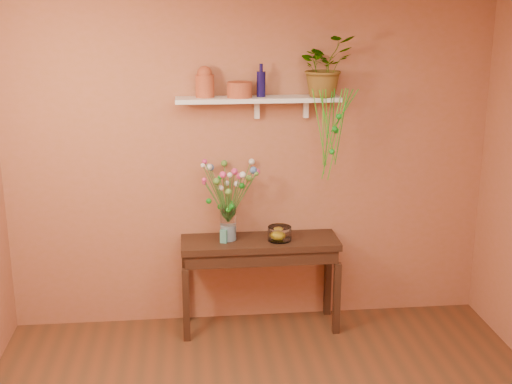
{
  "coord_description": "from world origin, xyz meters",
  "views": [
    {
      "loc": [
        -0.52,
        -3.4,
        2.64
      ],
      "look_at": [
        0.0,
        1.55,
        1.25
      ],
      "focal_mm": 47.19,
      "sensor_mm": 36.0,
      "label": 1
    }
  ],
  "objects_px": {
    "glass_vase": "(228,226)",
    "blue_bottle": "(261,83)",
    "bouquet": "(229,182)",
    "sideboard": "(260,252)",
    "glass_bowl": "(280,234)",
    "terracotta_jug": "(205,82)",
    "spider_plant": "(324,66)"
  },
  "relations": [
    {
      "from": "glass_vase",
      "to": "blue_bottle",
      "type": "bearing_deg",
      "value": 17.45
    },
    {
      "from": "glass_vase",
      "to": "bouquet",
      "type": "relative_size",
      "value": 0.49
    },
    {
      "from": "sideboard",
      "to": "glass_bowl",
      "type": "relative_size",
      "value": 6.71
    },
    {
      "from": "sideboard",
      "to": "bouquet",
      "type": "height_order",
      "value": "bouquet"
    },
    {
      "from": "terracotta_jug",
      "to": "bouquet",
      "type": "xyz_separation_m",
      "value": [
        0.18,
        -0.09,
        -0.78
      ]
    },
    {
      "from": "blue_bottle",
      "to": "glass_bowl",
      "type": "distance_m",
      "value": 1.22
    },
    {
      "from": "spider_plant",
      "to": "bouquet",
      "type": "bearing_deg",
      "value": -177.06
    },
    {
      "from": "terracotta_jug",
      "to": "bouquet",
      "type": "bearing_deg",
      "value": -26.79
    },
    {
      "from": "terracotta_jug",
      "to": "bouquet",
      "type": "height_order",
      "value": "terracotta_jug"
    },
    {
      "from": "sideboard",
      "to": "bouquet",
      "type": "relative_size",
      "value": 2.27
    },
    {
      "from": "blue_bottle",
      "to": "spider_plant",
      "type": "bearing_deg",
      "value": -3.9
    },
    {
      "from": "spider_plant",
      "to": "glass_bowl",
      "type": "bearing_deg",
      "value": -163.22
    },
    {
      "from": "sideboard",
      "to": "blue_bottle",
      "type": "relative_size",
      "value": 4.99
    },
    {
      "from": "sideboard",
      "to": "glass_vase",
      "type": "distance_m",
      "value": 0.35
    },
    {
      "from": "sideboard",
      "to": "glass_vase",
      "type": "height_order",
      "value": "glass_vase"
    },
    {
      "from": "sideboard",
      "to": "spider_plant",
      "type": "distance_m",
      "value": 1.59
    },
    {
      "from": "spider_plant",
      "to": "bouquet",
      "type": "relative_size",
      "value": 0.84
    },
    {
      "from": "bouquet",
      "to": "glass_vase",
      "type": "bearing_deg",
      "value": -136.65
    },
    {
      "from": "bouquet",
      "to": "spider_plant",
      "type": "bearing_deg",
      "value": 2.94
    },
    {
      "from": "sideboard",
      "to": "spider_plant",
      "type": "bearing_deg",
      "value": 8.03
    },
    {
      "from": "sideboard",
      "to": "blue_bottle",
      "type": "height_order",
      "value": "blue_bottle"
    },
    {
      "from": "terracotta_jug",
      "to": "spider_plant",
      "type": "distance_m",
      "value": 0.95
    },
    {
      "from": "blue_bottle",
      "to": "spider_plant",
      "type": "distance_m",
      "value": 0.51
    },
    {
      "from": "glass_bowl",
      "to": "sideboard",
      "type": "bearing_deg",
      "value": 167.25
    },
    {
      "from": "spider_plant",
      "to": "blue_bottle",
      "type": "bearing_deg",
      "value": 176.1
    },
    {
      "from": "spider_plant",
      "to": "glass_vase",
      "type": "bearing_deg",
      "value": -176.04
    },
    {
      "from": "sideboard",
      "to": "terracotta_jug",
      "type": "bearing_deg",
      "value": 163.67
    },
    {
      "from": "spider_plant",
      "to": "glass_vase",
      "type": "height_order",
      "value": "spider_plant"
    },
    {
      "from": "sideboard",
      "to": "glass_bowl",
      "type": "bearing_deg",
      "value": -12.75
    },
    {
      "from": "terracotta_jug",
      "to": "spider_plant",
      "type": "xyz_separation_m",
      "value": [
        0.94,
        -0.05,
        0.12
      ]
    },
    {
      "from": "blue_bottle",
      "to": "spider_plant",
      "type": "xyz_separation_m",
      "value": [
        0.5,
        -0.03,
        0.13
      ]
    },
    {
      "from": "blue_bottle",
      "to": "glass_bowl",
      "type": "bearing_deg",
      "value": -45.81
    }
  ]
}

